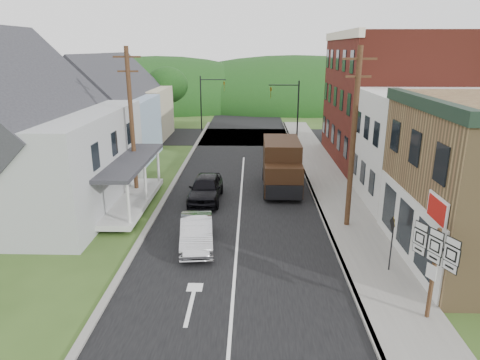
# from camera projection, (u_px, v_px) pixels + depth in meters

# --- Properties ---
(ground) EXTENTS (120.00, 120.00, 0.00)m
(ground) POSITION_uv_depth(u_px,v_px,m) (236.00, 257.00, 18.96)
(ground) COLOR #2D4719
(ground) RESTS_ON ground
(road) EXTENTS (9.00, 90.00, 0.02)m
(road) POSITION_uv_depth(u_px,v_px,m) (242.00, 187.00, 28.51)
(road) COLOR black
(road) RESTS_ON ground
(cross_road) EXTENTS (60.00, 9.00, 0.02)m
(cross_road) POSITION_uv_depth(u_px,v_px,m) (245.00, 137.00, 44.75)
(cross_road) COLOR black
(cross_road) RESTS_ON ground
(sidewalk_right) EXTENTS (2.80, 55.00, 0.15)m
(sidewalk_right) POSITION_uv_depth(u_px,v_px,m) (336.00, 197.00, 26.43)
(sidewalk_right) COLOR slate
(sidewalk_right) RESTS_ON ground
(curb_right) EXTENTS (0.20, 55.00, 0.15)m
(curb_right) POSITION_uv_depth(u_px,v_px,m) (314.00, 197.00, 26.46)
(curb_right) COLOR slate
(curb_right) RESTS_ON ground
(curb_left) EXTENTS (0.30, 55.00, 0.12)m
(curb_left) POSITION_uv_depth(u_px,v_px,m) (166.00, 195.00, 26.71)
(curb_left) COLOR slate
(curb_left) RESTS_ON ground
(storefront_white) EXTENTS (8.00, 7.00, 6.50)m
(storefront_white) POSITION_uv_depth(u_px,v_px,m) (434.00, 149.00, 24.87)
(storefront_white) COLOR silver
(storefront_white) RESTS_ON ground
(storefront_red) EXTENTS (8.00, 12.00, 10.00)m
(storefront_red) POSITION_uv_depth(u_px,v_px,m) (388.00, 100.00, 33.43)
(storefront_red) COLOR maroon
(storefront_red) RESTS_ON ground
(house_gray) EXTENTS (10.20, 12.24, 8.35)m
(house_gray) POSITION_uv_depth(u_px,v_px,m) (24.00, 135.00, 23.76)
(house_gray) COLOR #A7ABAD
(house_gray) RESTS_ON ground
(house_blue) EXTENTS (7.14, 8.16, 7.28)m
(house_blue) POSITION_uv_depth(u_px,v_px,m) (107.00, 115.00, 34.40)
(house_blue) COLOR #89A2BC
(house_blue) RESTS_ON ground
(house_cream) EXTENTS (7.14, 8.16, 7.28)m
(house_cream) POSITION_uv_depth(u_px,v_px,m) (131.00, 102.00, 43.01)
(house_cream) COLOR #B7AC8E
(house_cream) RESTS_ON ground
(utility_pole_right) EXTENTS (1.60, 0.26, 9.00)m
(utility_pole_right) POSITION_uv_depth(u_px,v_px,m) (353.00, 139.00, 20.79)
(utility_pole_right) COLOR #472D19
(utility_pole_right) RESTS_ON ground
(utility_pole_left) EXTENTS (1.60, 0.26, 9.00)m
(utility_pole_left) POSITION_uv_depth(u_px,v_px,m) (132.00, 122.00, 25.40)
(utility_pole_left) COLOR #472D19
(utility_pole_left) RESTS_ON ground
(traffic_signal_right) EXTENTS (2.87, 0.20, 6.00)m
(traffic_signal_right) POSITION_uv_depth(u_px,v_px,m) (291.00, 105.00, 40.19)
(traffic_signal_right) COLOR black
(traffic_signal_right) RESTS_ON ground
(traffic_signal_left) EXTENTS (2.87, 0.20, 6.00)m
(traffic_signal_left) POSITION_uv_depth(u_px,v_px,m) (207.00, 97.00, 47.10)
(traffic_signal_left) COLOR black
(traffic_signal_left) RESTS_ON ground
(tree_left_c) EXTENTS (5.80, 5.80, 8.41)m
(tree_left_c) POSITION_uv_depth(u_px,v_px,m) (24.00, 84.00, 36.82)
(tree_left_c) COLOR #382616
(tree_left_c) RESTS_ON ground
(tree_left_d) EXTENTS (4.80, 4.80, 6.94)m
(tree_left_d) POSITION_uv_depth(u_px,v_px,m) (167.00, 85.00, 48.33)
(tree_left_d) COLOR #382616
(tree_left_d) RESTS_ON ground
(forested_ridge) EXTENTS (90.00, 30.00, 16.00)m
(forested_ridge) POSITION_uv_depth(u_px,v_px,m) (248.00, 104.00, 71.50)
(forested_ridge) COLOR black
(forested_ridge) RESTS_ON ground
(silver_sedan) EXTENTS (1.92, 4.29, 1.37)m
(silver_sedan) POSITION_uv_depth(u_px,v_px,m) (197.00, 233.00, 19.81)
(silver_sedan) COLOR #B2B1B6
(silver_sedan) RESTS_ON ground
(dark_sedan) EXTENTS (1.96, 4.63, 1.56)m
(dark_sedan) POSITION_uv_depth(u_px,v_px,m) (206.00, 188.00, 25.77)
(dark_sedan) COLOR black
(dark_sedan) RESTS_ON ground
(delivery_van) EXTENTS (2.39, 5.70, 3.18)m
(delivery_van) POSITION_uv_depth(u_px,v_px,m) (282.00, 166.00, 27.63)
(delivery_van) COLOR black
(delivery_van) RESTS_ON ground
(route_sign_cluster) EXTENTS (0.79, 1.74, 3.26)m
(route_sign_cluster) POSITION_uv_depth(u_px,v_px,m) (434.00, 261.00, 13.85)
(route_sign_cluster) COLOR #472D19
(route_sign_cluster) RESTS_ON sidewalk_right
(warning_sign) EXTENTS (0.10, 0.66, 2.37)m
(warning_sign) POSITION_uv_depth(u_px,v_px,m) (392.00, 236.00, 17.14)
(warning_sign) COLOR black
(warning_sign) RESTS_ON sidewalk_right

